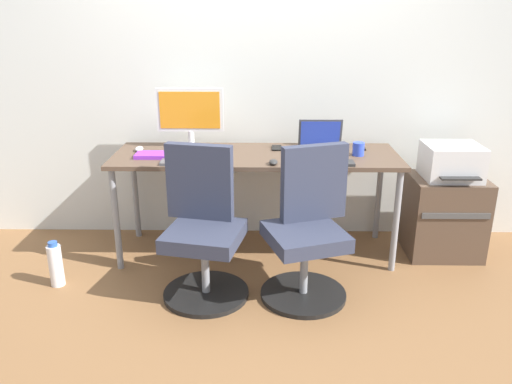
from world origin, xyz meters
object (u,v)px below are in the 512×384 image
at_px(printer, 451,162).
at_px(water_bottle_on_floor, 56,265).
at_px(office_chair_left, 203,230).
at_px(coffee_mug, 358,149).
at_px(office_chair_right, 308,231).
at_px(desktop_monitor, 190,114).
at_px(side_cabinet, 444,216).
at_px(open_laptop, 321,145).

relative_size(printer, water_bottle_on_floor, 1.29).
xyz_separation_m(office_chair_left, coffee_mug, (1.03, 0.54, 0.38)).
height_order(office_chair_right, desktop_monitor, desktop_monitor).
bearing_deg(side_cabinet, desktop_monitor, 174.62).
bearing_deg(open_laptop, printer, -2.85).
distance_m(office_chair_right, printer, 1.22).
bearing_deg(water_bottle_on_floor, office_chair_right, -2.08).
xyz_separation_m(side_cabinet, coffee_mug, (-0.66, -0.03, 0.51)).
height_order(office_chair_left, open_laptop, open_laptop).
xyz_separation_m(office_chair_left, desktop_monitor, (-0.16, 0.75, 0.58)).
bearing_deg(side_cabinet, office_chair_right, -151.21).
relative_size(side_cabinet, coffee_mug, 6.38).
xyz_separation_m(side_cabinet, desktop_monitor, (-1.85, 0.17, 0.71)).
height_order(office_chair_left, office_chair_right, same).
height_order(printer, open_laptop, open_laptop).
relative_size(office_chair_right, water_bottle_on_floor, 3.03).
bearing_deg(coffee_mug, open_laptop, 163.15).
xyz_separation_m(office_chair_right, desktop_monitor, (-0.81, 0.75, 0.58)).
distance_m(office_chair_left, water_bottle_on_floor, 1.02).
xyz_separation_m(office_chair_left, side_cabinet, (1.69, 0.57, -0.13)).
bearing_deg(office_chair_left, open_laptop, 38.41).
xyz_separation_m(side_cabinet, water_bottle_on_floor, (-2.67, -0.52, -0.15)).
distance_m(printer, coffee_mug, 0.67).
xyz_separation_m(office_chair_right, printer, (1.04, 0.57, 0.28)).
distance_m(desktop_monitor, open_laptop, 0.96).
bearing_deg(coffee_mug, desktop_monitor, 170.16).
xyz_separation_m(open_laptop, coffee_mug, (0.25, -0.08, -0.01)).
height_order(office_chair_right, printer, office_chair_right).
height_order(office_chair_right, open_laptop, open_laptop).
distance_m(side_cabinet, open_laptop, 1.05).
bearing_deg(office_chair_left, side_cabinet, 18.68).
bearing_deg(open_laptop, side_cabinet, -2.79).
distance_m(water_bottle_on_floor, desktop_monitor, 1.37).
height_order(office_chair_left, water_bottle_on_floor, office_chair_left).
distance_m(office_chair_right, coffee_mug, 0.76).
xyz_separation_m(office_chair_right, open_laptop, (0.13, 0.62, 0.39)).
distance_m(office_chair_left, side_cabinet, 1.79).
bearing_deg(office_chair_right, desktop_monitor, 137.11).
bearing_deg(office_chair_right, coffee_mug, 54.93).
bearing_deg(side_cabinet, water_bottle_on_floor, -169.08).
bearing_deg(office_chair_left, desktop_monitor, 101.92).
bearing_deg(open_laptop, water_bottle_on_floor, -162.32).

